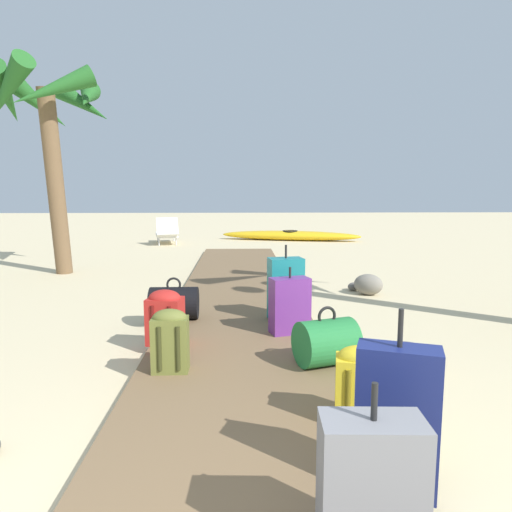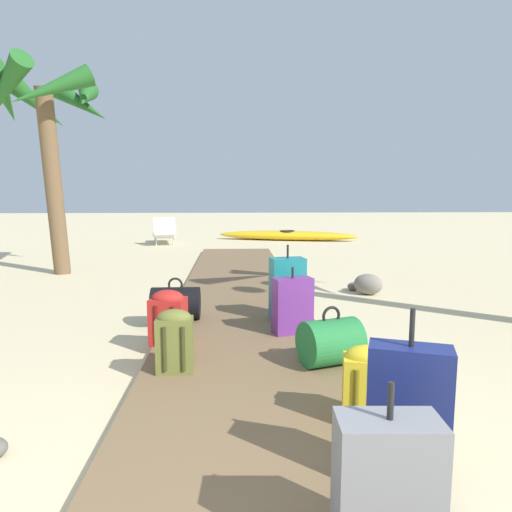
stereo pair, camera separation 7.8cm
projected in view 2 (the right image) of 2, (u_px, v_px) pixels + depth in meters
ground_plane at (241, 322)px, 5.22m from camera, size 60.00×60.00×0.00m
boardwalk at (239, 298)px, 6.26m from camera, size 1.64×10.61×0.08m
duffel_bag_green at (331, 342)px, 3.71m from camera, size 0.55×0.50×0.49m
suitcase_purple at (292, 305)px, 4.54m from camera, size 0.42×0.30×0.67m
backpack_yellow at (367, 382)px, 2.75m from camera, size 0.33×0.26×0.48m
suitcase_navy at (408, 418)px, 2.12m from camera, size 0.41×0.28×0.88m
duffel_bag_black at (176, 303)px, 5.04m from camera, size 0.53×0.36×0.47m
backpack_olive at (175, 339)px, 3.54m from camera, size 0.28×0.20×0.50m
suitcase_teal at (287, 289)px, 5.04m from camera, size 0.41×0.29×0.83m
backpack_red at (168, 316)px, 4.20m from camera, size 0.35×0.29×0.51m
suitcase_grey at (387, 493)px, 1.68m from camera, size 0.39×0.23×0.72m
palm_tree_far_left at (46, 116)px, 7.81m from camera, size 2.19×2.27×3.63m
lounge_chair at (164, 233)px, 13.29m from camera, size 0.90×1.63×0.78m
kayak at (287, 235)px, 14.36m from camera, size 4.43×1.75×0.31m
rock_right_mid at (368, 284)px, 6.65m from camera, size 0.51×0.46×0.31m
rock_right_far at (410, 355)px, 3.85m from camera, size 0.51×0.49×0.22m
rock_right_near at (353, 286)px, 6.95m from camera, size 0.27×0.28×0.12m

